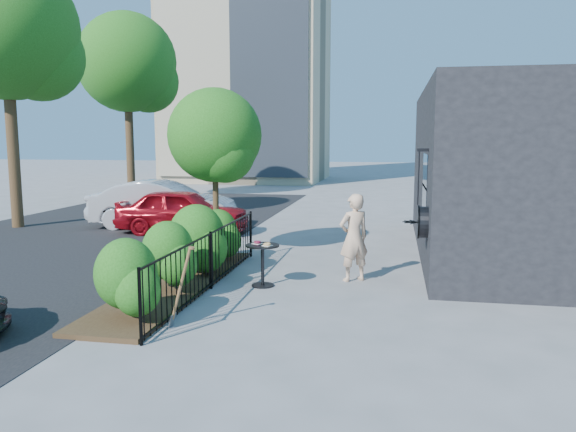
% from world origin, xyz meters
% --- Properties ---
extents(ground, '(120.00, 120.00, 0.00)m').
position_xyz_m(ground, '(0.00, 0.00, 0.00)').
color(ground, gray).
rests_on(ground, ground).
extents(shop_building, '(6.22, 9.00, 4.00)m').
position_xyz_m(shop_building, '(5.50, 4.50, 2.00)').
color(shop_building, black).
rests_on(shop_building, ground).
extents(fence, '(0.05, 6.05, 1.10)m').
position_xyz_m(fence, '(-1.50, 0.00, 0.56)').
color(fence, black).
rests_on(fence, ground).
extents(planting_bed, '(1.30, 6.00, 0.08)m').
position_xyz_m(planting_bed, '(-2.20, 0.00, 0.04)').
color(planting_bed, '#382616').
rests_on(planting_bed, ground).
extents(shrubs, '(1.10, 5.60, 1.24)m').
position_xyz_m(shrubs, '(-2.10, 0.10, 0.70)').
color(shrubs, '#1F5814').
rests_on(shrubs, ground).
extents(patio_tree, '(2.20, 2.20, 3.94)m').
position_xyz_m(patio_tree, '(-2.24, 2.76, 2.76)').
color(patio_tree, '#3F2B19').
rests_on(patio_tree, ground).
extents(street, '(9.00, 30.00, 0.01)m').
position_xyz_m(street, '(-7.00, 3.00, 0.00)').
color(street, black).
rests_on(street, ground).
extents(street_tree_near, '(4.40, 4.40, 8.28)m').
position_xyz_m(street_tree_near, '(-9.94, 5.96, 5.92)').
color(street_tree_near, '#3F2B19').
rests_on(street_tree_near, ground).
extents(street_tree_far, '(4.40, 4.40, 8.28)m').
position_xyz_m(street_tree_far, '(-9.94, 13.96, 5.92)').
color(street_tree_far, '#3F2B19').
rests_on(street_tree_far, ground).
extents(cafe_table, '(0.65, 0.65, 0.87)m').
position_xyz_m(cafe_table, '(-0.59, 0.37, 0.56)').
color(cafe_table, black).
rests_on(cafe_table, ground).
extents(woman, '(0.76, 0.70, 1.75)m').
position_xyz_m(woman, '(1.09, 1.12, 0.88)').
color(woman, '#E1B491').
rests_on(woman, ground).
extents(shovel, '(0.43, 0.17, 1.28)m').
position_xyz_m(shovel, '(-1.25, -2.20, 0.56)').
color(shovel, brown).
rests_on(shovel, ground).
extents(car_red, '(4.04, 1.84, 1.34)m').
position_xyz_m(car_red, '(-4.36, 5.92, 0.67)').
color(car_red, '#A40D18').
rests_on(car_red, ground).
extents(car_silver, '(4.68, 1.98, 1.50)m').
position_xyz_m(car_silver, '(-5.36, 6.80, 0.75)').
color(car_silver, '#B8B8BE').
rests_on(car_silver, ground).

